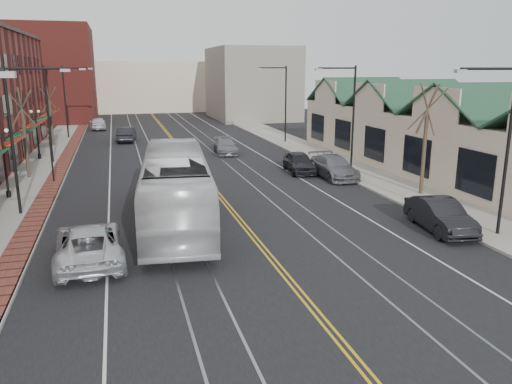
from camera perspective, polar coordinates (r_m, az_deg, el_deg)
ground at (r=16.47m, az=8.36°, el=-15.21°), size 160.00×160.00×0.00m
sidewalk_left at (r=34.52m, az=-25.07°, el=-0.57°), size 4.00×120.00×0.15m
sidewalk_right at (r=38.49m, az=12.76°, el=1.83°), size 4.00×120.00×0.15m
building_right at (r=41.27m, az=20.32°, el=5.25°), size 8.00×36.00×4.60m
backdrop_left at (r=83.66m, az=-22.98°, el=12.31°), size 14.00×18.00×14.00m
backdrop_mid at (r=98.31m, az=-12.32°, el=11.72°), size 22.00×14.00×9.00m
backdrop_right at (r=80.88m, az=-0.52°, el=12.30°), size 12.00×16.00×11.00m
streetlight_l_1 at (r=29.64m, az=-25.42°, el=6.94°), size 3.33×0.25×8.00m
streetlight_l_2 at (r=45.43m, az=-22.18°, el=9.29°), size 3.33×0.25×8.00m
streetlight_l_3 at (r=61.33m, az=-20.61°, el=10.41°), size 3.33×0.25×8.00m
streetlight_r_0 at (r=25.77m, az=26.25°, el=5.97°), size 3.33×0.25×8.00m
streetlight_r_1 at (r=39.11m, az=10.51°, el=9.47°), size 3.33×0.25×8.00m
streetlight_r_2 at (r=53.92m, az=2.96°, el=10.89°), size 3.33×0.25×8.00m
lamppost_l_2 at (r=34.24m, az=-26.75°, el=2.79°), size 0.84×0.28×4.27m
lamppost_l_3 at (r=47.89m, az=-23.71°, el=5.93°), size 0.84×0.28×4.27m
tree_left_near at (r=39.84m, az=-24.97°, el=6.29°), size 1.78×1.37×6.48m
tree_left_far at (r=55.64m, az=-22.43°, el=8.15°), size 1.66×1.28×6.02m
tree_right_mid at (r=33.08m, az=18.77°, el=5.93°), size 1.90×1.46×6.93m
traffic_signal at (r=37.76m, az=-22.40°, el=4.39°), size 0.18×0.15×3.80m
transit_bus at (r=26.25m, az=-9.16°, el=0.48°), size 4.62×14.09×3.85m
parked_suv at (r=22.21m, az=-18.56°, el=-5.61°), size 3.03×6.01×1.63m
parked_car_b at (r=26.67m, az=20.30°, el=-2.51°), size 2.29×5.04×1.60m
parked_car_c at (r=37.53m, az=8.87°, el=2.85°), size 2.32×5.63×1.63m
parked_car_d at (r=39.11m, az=4.96°, el=3.41°), size 2.41×4.90×1.61m
distant_car_left at (r=57.26m, az=-14.56°, el=6.41°), size 2.30×5.11×1.63m
distant_car_right at (r=47.76m, az=-3.50°, el=5.25°), size 2.40×5.01×1.41m
distant_car_far at (r=69.41m, az=-17.62°, el=7.49°), size 2.29×4.97×1.65m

